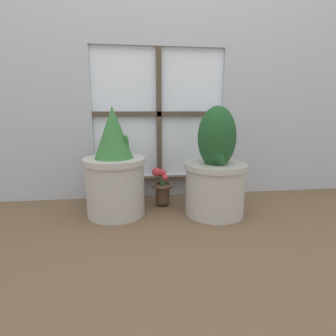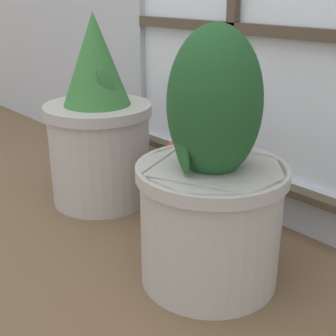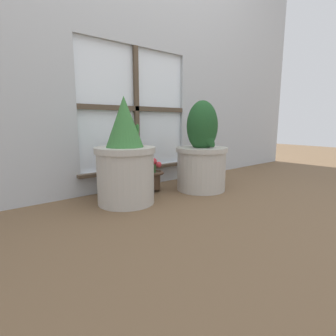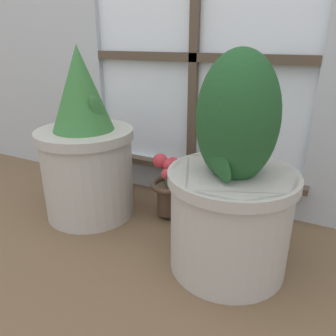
{
  "view_description": "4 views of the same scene",
  "coord_description": "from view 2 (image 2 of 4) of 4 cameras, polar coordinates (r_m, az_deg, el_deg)",
  "views": [
    {
      "loc": [
        -0.19,
        -1.3,
        0.65
      ],
      "look_at": [
        0.02,
        0.31,
        0.29
      ],
      "focal_mm": 28.0,
      "sensor_mm": 36.0,
      "label": 1
    },
    {
      "loc": [
        1.06,
        -0.57,
        0.75
      ],
      "look_at": [
        0.03,
        0.34,
        0.22
      ],
      "focal_mm": 50.0,
      "sensor_mm": 36.0,
      "label": 2
    },
    {
      "loc": [
        -1.15,
        -1.13,
        0.52
      ],
      "look_at": [
        0.05,
        0.33,
        0.19
      ],
      "focal_mm": 28.0,
      "sensor_mm": 36.0,
      "label": 3
    },
    {
      "loc": [
        0.55,
        -0.64,
        0.7
      ],
      "look_at": [
        0.04,
        0.36,
        0.25
      ],
      "focal_mm": 35.0,
      "sensor_mm": 36.0,
      "label": 4
    }
  ],
  "objects": [
    {
      "name": "potted_plant_left",
      "position": [
        1.7,
        -8.44,
        4.91
      ],
      "size": [
        0.38,
        0.38,
        0.68
      ],
      "color": "#B7B2A8",
      "rests_on": "ground_plane"
    },
    {
      "name": "flower_vase",
      "position": [
        1.59,
        1.66,
        -1.59
      ],
      "size": [
        0.15,
        0.15,
        0.27
      ],
      "color": "#473323",
      "rests_on": "ground_plane"
    },
    {
      "name": "potted_plant_right",
      "position": [
        1.21,
        5.3,
        -2.34
      ],
      "size": [
        0.39,
        0.39,
        0.68
      ],
      "color": "#B7B2A8",
      "rests_on": "ground_plane"
    },
    {
      "name": "ground_plane",
      "position": [
        1.42,
        -11.47,
        -11.21
      ],
      "size": [
        10.0,
        10.0,
        0.0
      ],
      "primitive_type": "plane",
      "color": "brown"
    }
  ]
}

